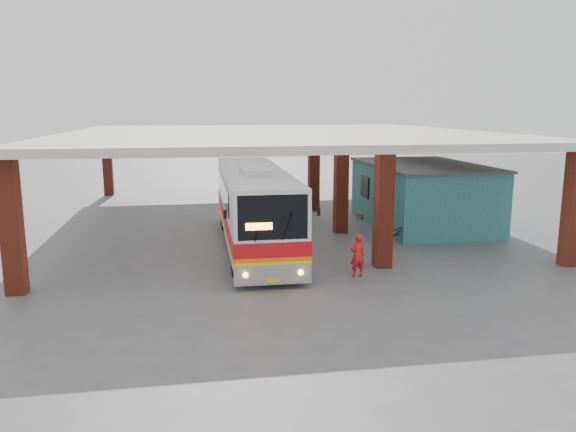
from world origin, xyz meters
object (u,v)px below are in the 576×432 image
(pedestrian, at_px, (357,255))
(red_chair, at_px, (363,213))
(motorcycle, at_px, (396,233))
(coach_bus, at_px, (254,206))

(pedestrian, relative_size, red_chair, 2.08)
(motorcycle, distance_m, red_chair, 5.87)
(coach_bus, bearing_deg, motorcycle, -5.95)
(motorcycle, xyz_separation_m, red_chair, (0.38, 5.85, -0.19))
(coach_bus, distance_m, pedestrian, 5.88)
(coach_bus, distance_m, motorcycle, 6.21)
(coach_bus, xyz_separation_m, motorcycle, (6.05, -0.69, -1.21))
(motorcycle, height_order, pedestrian, pedestrian)
(pedestrian, bearing_deg, motorcycle, -136.55)
(motorcycle, distance_m, pedestrian, 5.18)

